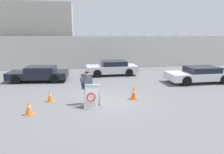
# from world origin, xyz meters

# --- Properties ---
(ground_plane) EXTENTS (90.00, 90.00, 0.00)m
(ground_plane) POSITION_xyz_m (0.00, 0.00, 0.00)
(ground_plane) COLOR slate
(perimeter_wall) EXTENTS (36.00, 0.30, 3.71)m
(perimeter_wall) POSITION_xyz_m (-0.00, 11.15, 1.64)
(perimeter_wall) COLOR silver
(perimeter_wall) RESTS_ON ground_plane
(building_block) EXTENTS (9.86, 6.26, 6.77)m
(building_block) POSITION_xyz_m (-6.95, 15.81, 3.39)
(building_block) COLOR #B2ADA3
(building_block) RESTS_ON ground_plane
(barricade_sign) EXTENTS (0.90, 0.96, 1.18)m
(barricade_sign) POSITION_xyz_m (-0.82, -0.85, 0.59)
(barricade_sign) COLOR white
(barricade_sign) RESTS_ON ground_plane
(security_guard) EXTENTS (0.67, 0.37, 1.72)m
(security_guard) POSITION_xyz_m (-1.02, -0.25, 0.96)
(security_guard) COLOR #232838
(security_guard) RESTS_ON ground_plane
(traffic_cone_near) EXTENTS (0.39, 0.39, 0.70)m
(traffic_cone_near) POSITION_xyz_m (-3.73, -1.41, 0.34)
(traffic_cone_near) COLOR orange
(traffic_cone_near) RESTS_ON ground_plane
(traffic_cone_mid) EXTENTS (0.35, 0.35, 0.64)m
(traffic_cone_mid) POSITION_xyz_m (-3.01, 0.44, 0.32)
(traffic_cone_mid) COLOR orange
(traffic_cone_mid) RESTS_ON ground_plane
(traffic_cone_far) EXTENTS (0.38, 0.38, 0.76)m
(traffic_cone_far) POSITION_xyz_m (1.57, 0.17, 0.38)
(traffic_cone_far) COLOR orange
(traffic_cone_far) RESTS_ON ground_plane
(parked_car_front_coupe) EXTENTS (4.56, 2.22, 1.13)m
(parked_car_front_coupe) POSITION_xyz_m (-4.48, 5.71, 0.58)
(parked_car_front_coupe) COLOR black
(parked_car_front_coupe) RESTS_ON ground_plane
(parked_car_rear_sedan) EXTENTS (4.40, 2.08, 1.24)m
(parked_car_rear_sedan) POSITION_xyz_m (1.42, 7.23, 0.63)
(parked_car_rear_sedan) COLOR black
(parked_car_rear_sedan) RESTS_ON ground_plane
(parked_car_far_side) EXTENTS (4.76, 2.10, 1.18)m
(parked_car_far_side) POSITION_xyz_m (7.44, 3.46, 0.61)
(parked_car_far_side) COLOR black
(parked_car_far_side) RESTS_ON ground_plane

